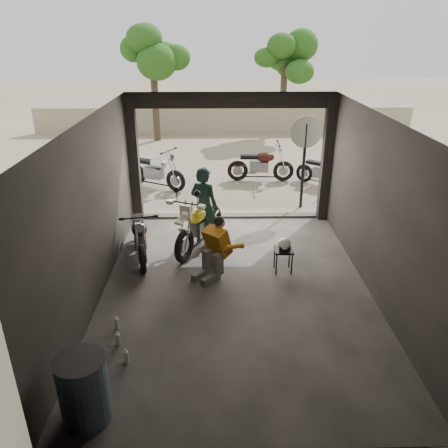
{
  "coord_description": "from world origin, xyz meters",
  "views": [
    {
      "loc": [
        -0.36,
        -7.08,
        4.49
      ],
      "look_at": [
        -0.22,
        0.6,
        1.09
      ],
      "focal_mm": 35.0,
      "sensor_mm": 36.0,
      "label": 1
    }
  ],
  "objects_px": {
    "rider": "(204,206)",
    "helmet": "(284,244)",
    "outside_bike_a": "(155,168)",
    "stool": "(284,253)",
    "main_bike": "(199,221)",
    "oil_drum": "(84,391)",
    "outside_bike_b": "(261,162)",
    "sign_post": "(305,147)",
    "mechanic": "(213,250)",
    "outside_bike_c": "(323,169)",
    "left_bike": "(139,233)"
  },
  "relations": [
    {
      "from": "rider",
      "to": "mechanic",
      "type": "height_order",
      "value": "rider"
    },
    {
      "from": "outside_bike_b",
      "to": "left_bike",
      "type": "bearing_deg",
      "value": 152.35
    },
    {
      "from": "mechanic",
      "to": "helmet",
      "type": "bearing_deg",
      "value": 50.78
    },
    {
      "from": "outside_bike_c",
      "to": "sign_post",
      "type": "relative_size",
      "value": 0.64
    },
    {
      "from": "outside_bike_a",
      "to": "oil_drum",
      "type": "bearing_deg",
      "value": -149.3
    },
    {
      "from": "outside_bike_b",
      "to": "stool",
      "type": "relative_size",
      "value": 3.67
    },
    {
      "from": "rider",
      "to": "helmet",
      "type": "relative_size",
      "value": 6.52
    },
    {
      "from": "left_bike",
      "to": "sign_post",
      "type": "xyz_separation_m",
      "value": [
        3.98,
        2.86,
        1.13
      ]
    },
    {
      "from": "oil_drum",
      "to": "sign_post",
      "type": "distance_m",
      "value": 8.31
    },
    {
      "from": "helmet",
      "to": "oil_drum",
      "type": "height_order",
      "value": "oil_drum"
    },
    {
      "from": "main_bike",
      "to": "oil_drum",
      "type": "distance_m",
      "value": 4.96
    },
    {
      "from": "rider",
      "to": "sign_post",
      "type": "relative_size",
      "value": 0.72
    },
    {
      "from": "main_bike",
      "to": "stool",
      "type": "distance_m",
      "value": 2.07
    },
    {
      "from": "main_bike",
      "to": "outside_bike_a",
      "type": "height_order",
      "value": "main_bike"
    },
    {
      "from": "stool",
      "to": "sign_post",
      "type": "bearing_deg",
      "value": 74.17
    },
    {
      "from": "outside_bike_b",
      "to": "mechanic",
      "type": "bearing_deg",
      "value": 168.86
    },
    {
      "from": "mechanic",
      "to": "helmet",
      "type": "height_order",
      "value": "mechanic"
    },
    {
      "from": "left_bike",
      "to": "mechanic",
      "type": "height_order",
      "value": "mechanic"
    },
    {
      "from": "outside_bike_b",
      "to": "sign_post",
      "type": "xyz_separation_m",
      "value": [
        0.91,
        -2.37,
        1.08
      ]
    },
    {
      "from": "helmet",
      "to": "sign_post",
      "type": "relative_size",
      "value": 0.11
    },
    {
      "from": "rider",
      "to": "main_bike",
      "type": "bearing_deg",
      "value": 89.91
    },
    {
      "from": "main_bike",
      "to": "mechanic",
      "type": "bearing_deg",
      "value": -53.19
    },
    {
      "from": "rider",
      "to": "oil_drum",
      "type": "bearing_deg",
      "value": 102.38
    },
    {
      "from": "stool",
      "to": "oil_drum",
      "type": "distance_m",
      "value": 4.71
    },
    {
      "from": "outside_bike_b",
      "to": "rider",
      "type": "distance_m",
      "value": 4.9
    },
    {
      "from": "outside_bike_a",
      "to": "helmet",
      "type": "distance_m",
      "value": 6.21
    },
    {
      "from": "stool",
      "to": "main_bike",
      "type": "bearing_deg",
      "value": 146.38
    },
    {
      "from": "outside_bike_b",
      "to": "outside_bike_c",
      "type": "distance_m",
      "value": 1.99
    },
    {
      "from": "outside_bike_a",
      "to": "stool",
      "type": "height_order",
      "value": "outside_bike_a"
    },
    {
      "from": "helmet",
      "to": "oil_drum",
      "type": "xyz_separation_m",
      "value": [
        -2.98,
        -3.62,
        -0.17
      ]
    },
    {
      "from": "rider",
      "to": "stool",
      "type": "bearing_deg",
      "value": 168.04
    },
    {
      "from": "outside_bike_c",
      "to": "sign_post",
      "type": "height_order",
      "value": "sign_post"
    },
    {
      "from": "stool",
      "to": "mechanic",
      "type": "bearing_deg",
      "value": -171.56
    },
    {
      "from": "stool",
      "to": "sign_post",
      "type": "height_order",
      "value": "sign_post"
    },
    {
      "from": "left_bike",
      "to": "outside_bike_c",
      "type": "relative_size",
      "value": 1.06
    },
    {
      "from": "rider",
      "to": "helmet",
      "type": "xyz_separation_m",
      "value": [
        1.61,
        -1.36,
        -0.28
      ]
    },
    {
      "from": "oil_drum",
      "to": "outside_bike_b",
      "type": "bearing_deg",
      "value": 72.17
    },
    {
      "from": "stool",
      "to": "oil_drum",
      "type": "bearing_deg",
      "value": -129.22
    },
    {
      "from": "sign_post",
      "to": "mechanic",
      "type": "bearing_deg",
      "value": -107.72
    },
    {
      "from": "outside_bike_b",
      "to": "mechanic",
      "type": "distance_m",
      "value": 6.31
    },
    {
      "from": "outside_bike_a",
      "to": "mechanic",
      "type": "bearing_deg",
      "value": -132.68
    },
    {
      "from": "mechanic",
      "to": "sign_post",
      "type": "distance_m",
      "value": 4.6
    },
    {
      "from": "stool",
      "to": "oil_drum",
      "type": "height_order",
      "value": "oil_drum"
    },
    {
      "from": "outside_bike_c",
      "to": "mechanic",
      "type": "xyz_separation_m",
      "value": [
        -3.43,
        -5.6,
        0.06
      ]
    },
    {
      "from": "outside_bike_b",
      "to": "stool",
      "type": "distance_m",
      "value": 5.92
    },
    {
      "from": "outside_bike_a",
      "to": "rider",
      "type": "xyz_separation_m",
      "value": [
        1.61,
        -3.94,
        0.28
      ]
    },
    {
      "from": "outside_bike_b",
      "to": "helmet",
      "type": "xyz_separation_m",
      "value": [
        -0.1,
        -5.94,
        0.0
      ]
    },
    {
      "from": "helmet",
      "to": "sign_post",
      "type": "xyz_separation_m",
      "value": [
        1.01,
        3.57,
        1.08
      ]
    },
    {
      "from": "outside_bike_a",
      "to": "outside_bike_c",
      "type": "distance_m",
      "value": 5.24
    },
    {
      "from": "outside_bike_c",
      "to": "rider",
      "type": "relative_size",
      "value": 0.89
    }
  ]
}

